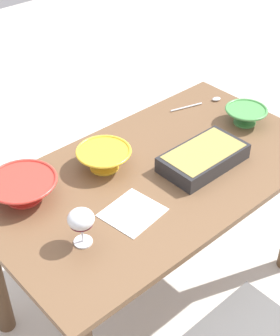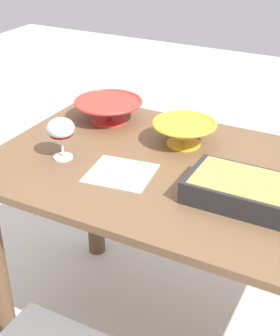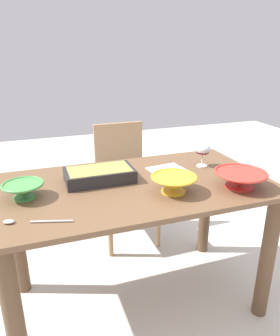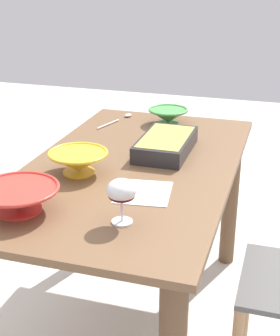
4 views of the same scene
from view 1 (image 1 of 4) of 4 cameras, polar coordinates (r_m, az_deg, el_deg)
ground_plane at (r=2.49m, az=1.62°, el=-14.20°), size 8.00×8.00×0.00m
dining_table at (r=2.06m, az=1.91°, el=-3.95°), size 1.39×0.78×0.76m
wine_glass at (r=1.61m, az=-6.81°, el=-6.06°), size 0.09×0.09×0.14m
casserole_dish at (r=1.98m, az=7.32°, el=1.28°), size 0.35×0.19×0.07m
mixing_bowl at (r=1.85m, az=-13.35°, el=-2.19°), size 0.26×0.26×0.08m
small_bowl at (r=2.27m, az=12.09°, el=6.02°), size 0.19×0.19×0.08m
serving_bowl at (r=1.95m, az=-4.18°, el=1.20°), size 0.22×0.22×0.08m
serving_spoon at (r=2.41m, az=7.57°, el=7.57°), size 0.27×0.10×0.01m
napkin at (r=1.77m, az=-0.86°, el=-5.14°), size 0.22×0.20×0.00m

